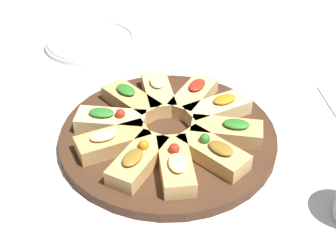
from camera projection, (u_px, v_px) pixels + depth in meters
ground_plane at (168, 140)px, 0.83m from camera, size 3.00×3.00×0.00m
serving_board at (168, 136)px, 0.83m from camera, size 0.38×0.38×0.02m
focaccia_slice_0 at (131, 101)px, 0.87m from camera, size 0.12×0.12×0.04m
focaccia_slice_1 at (111, 121)px, 0.82m from camera, size 0.06×0.12×0.04m
focaccia_slice_2 at (112, 141)px, 0.78m from camera, size 0.10×0.13×0.04m
focaccia_slice_3 at (138, 160)px, 0.74m from camera, size 0.13×0.09×0.04m
focaccia_slice_4 at (176, 165)px, 0.73m from camera, size 0.13×0.07×0.04m
focaccia_slice_5 at (213, 152)px, 0.75m from camera, size 0.12×0.12×0.04m
focaccia_slice_6 at (227, 131)px, 0.80m from camera, size 0.06×0.13×0.04m
focaccia_slice_7 at (217, 109)px, 0.85m from camera, size 0.11×0.13×0.04m
focaccia_slice_8 at (194, 96)px, 0.88m from camera, size 0.13×0.10×0.04m
focaccia_slice_9 at (158, 93)px, 0.89m from camera, size 0.13×0.08×0.04m
plate_right at (91, 41)px, 1.11m from camera, size 0.22×0.22×0.02m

